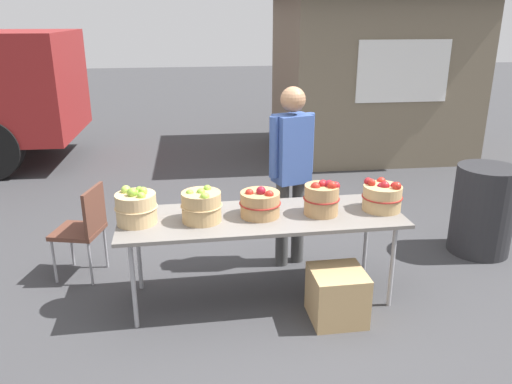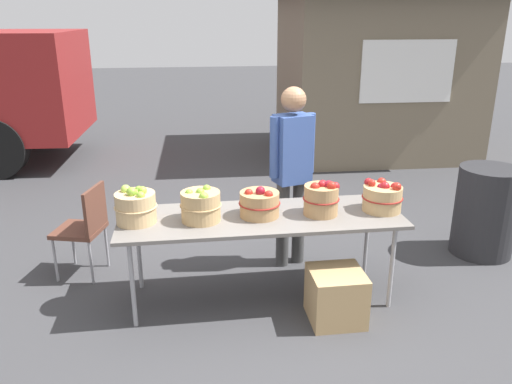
{
  "view_description": "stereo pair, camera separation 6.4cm",
  "coord_description": "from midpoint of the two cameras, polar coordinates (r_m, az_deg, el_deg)",
  "views": [
    {
      "loc": [
        -0.63,
        -3.8,
        2.31
      ],
      "look_at": [
        0.0,
        0.3,
        0.85
      ],
      "focal_mm": 35.78,
      "sensor_mm": 36.0,
      "label": 1
    },
    {
      "loc": [
        -0.57,
        -3.81,
        2.31
      ],
      "look_at": [
        0.0,
        0.3,
        0.85
      ],
      "focal_mm": 35.78,
      "sensor_mm": 36.0,
      "label": 2
    }
  ],
  "objects": [
    {
      "name": "apple_basket_green_1",
      "position": [
        4.03,
        -5.74,
        -1.53
      ],
      "size": [
        0.33,
        0.33,
        0.28
      ],
      "color": "tan",
      "rests_on": "market_table"
    },
    {
      "name": "apple_basket_red_0",
      "position": [
        4.11,
        0.85,
        -1.29
      ],
      "size": [
        0.34,
        0.34,
        0.26
      ],
      "color": "#A87F51",
      "rests_on": "market_table"
    },
    {
      "name": "produce_crate",
      "position": [
        4.14,
        9.38,
        -11.38
      ],
      "size": [
        0.42,
        0.42,
        0.42
      ],
      "primitive_type": "cube",
      "color": "tan",
      "rests_on": "ground"
    },
    {
      "name": "market_table",
      "position": [
        4.17,
        1.0,
        -3.17
      ],
      "size": [
        2.3,
        0.76,
        0.75
      ],
      "color": "slate",
      "rests_on": "ground"
    },
    {
      "name": "apple_basket_red_1",
      "position": [
        4.17,
        7.77,
        -0.7
      ],
      "size": [
        0.3,
        0.3,
        0.3
      ],
      "color": "#A87F51",
      "rests_on": "market_table"
    },
    {
      "name": "folding_chair",
      "position": [
        4.86,
        -18.17,
        -3.39
      ],
      "size": [
        0.49,
        0.49,
        0.86
      ],
      "rotation": [
        0.0,
        0.0,
        4.44
      ],
      "color": "brown",
      "rests_on": "ground"
    },
    {
      "name": "apple_basket_red_2",
      "position": [
        4.36,
        14.36,
        -0.54
      ],
      "size": [
        0.34,
        0.34,
        0.27
      ],
      "color": "tan",
      "rests_on": "market_table"
    },
    {
      "name": "vendor_adult",
      "position": [
        4.69,
        4.44,
        3.15
      ],
      "size": [
        0.44,
        0.31,
        1.71
      ],
      "rotation": [
        0.0,
        0.0,
        3.44
      ],
      "color": "#3F3F3F",
      "rests_on": "ground"
    },
    {
      "name": "food_kiosk",
      "position": [
        9.09,
        13.42,
        13.04
      ],
      "size": [
        3.57,
        2.98,
        2.74
      ],
      "rotation": [
        0.0,
        0.0,
        -0.02
      ],
      "color": "#726651",
      "rests_on": "ground"
    },
    {
      "name": "ground_plane",
      "position": [
        4.49,
        0.95,
        -11.57
      ],
      "size": [
        40.0,
        40.0,
        0.0
      ],
      "primitive_type": "plane",
      "color": "#38383A"
    },
    {
      "name": "trash_barrel",
      "position": [
        5.57,
        24.57,
        -1.98
      ],
      "size": [
        0.59,
        0.59,
        0.9
      ],
      "primitive_type": "cylinder",
      "color": "#262628",
      "rests_on": "ground"
    },
    {
      "name": "apple_basket_green_0",
      "position": [
        4.08,
        -12.86,
        -1.6
      ],
      "size": [
        0.33,
        0.33,
        0.3
      ],
      "color": "tan",
      "rests_on": "market_table"
    }
  ]
}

